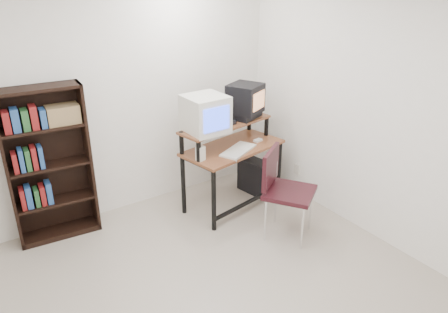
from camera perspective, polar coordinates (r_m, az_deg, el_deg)
floor at (r=3.81m, az=-1.65°, el=-19.45°), size 4.00×4.00×0.01m
back_wall at (r=4.78m, az=-14.97°, el=7.12°), size 4.00×0.01×2.60m
right_wall at (r=4.39m, az=20.76°, el=4.92°), size 0.01×4.00×2.60m
computer_desk at (r=4.93m, az=1.02°, el=0.80°), size 1.24×0.77×0.98m
crt_monitor at (r=4.61m, az=-2.45°, el=5.57°), size 0.42×0.43×0.39m
vcr at (r=5.07m, az=2.76°, el=5.41°), size 0.43×0.38×0.08m
crt_tv at (r=4.99m, az=2.81°, el=7.58°), size 0.46×0.45×0.33m
cd_spindle at (r=4.88m, az=1.00°, el=4.49°), size 0.14×0.14×0.05m
keyboard at (r=4.77m, az=1.87°, el=0.73°), size 0.51×0.39×0.03m
mousepad at (r=5.06m, az=4.23°, el=1.86°), size 0.27×0.25×0.01m
mouse at (r=5.05m, az=4.45°, el=2.08°), size 0.11×0.08×0.03m
desk_speaker at (r=4.53m, az=-3.10°, el=0.34°), size 0.10×0.09×0.17m
pc_tower at (r=5.39m, az=4.18°, el=-2.65°), size 0.27×0.48×0.42m
school_chair at (r=4.44m, az=7.65°, el=-3.59°), size 0.65×0.65×0.94m
bookshelf at (r=4.64m, az=-21.95°, el=-0.68°), size 0.81×0.33×1.59m
wall_outlet at (r=5.44m, az=9.50°, el=-1.64°), size 0.02×0.08×0.12m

